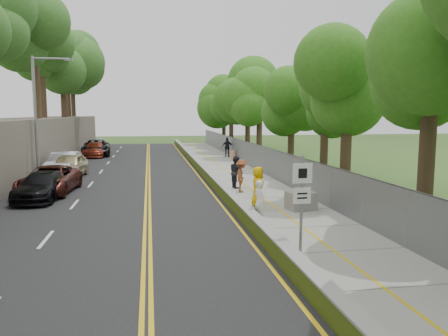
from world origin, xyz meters
TOP-DOWN VIEW (x-y plane):
  - ground at (0.00, 0.00)m, footprint 140.00×140.00m
  - road at (-5.40, 15.00)m, footprint 11.20×66.00m
  - sidewalk at (2.55, 15.00)m, footprint 4.20×66.00m
  - jersey_barrier at (0.25, 15.00)m, footprint 0.42×66.00m
  - chainlink_fence at (4.65, 15.00)m, footprint 0.04×66.00m
  - trees_fenceside at (7.00, 15.00)m, footprint 7.00×66.00m
  - streetlight at (-10.46, 14.00)m, footprint 2.52×0.22m
  - signpost at (1.05, -3.02)m, footprint 0.62×0.09m
  - construction_barrel at (4.30, 25.19)m, footprint 0.51×0.51m
  - concrete_block at (3.20, 3.00)m, footprint 1.37×1.13m
  - car_2 at (-9.00, 9.22)m, footprint 2.92×5.60m
  - car_3 at (-9.00, 7.54)m, footprint 2.31×4.93m
  - car_4 at (-9.00, 15.30)m, footprint 2.24×4.94m
  - car_5 at (-9.50, 16.20)m, footprint 2.05×5.14m
  - car_6 at (-9.00, 30.99)m, footprint 3.18×6.15m
  - car_7 at (-9.00, 29.81)m, footprint 2.01×4.94m
  - car_8 at (-9.71, 39.48)m, footprint 1.69×4.05m
  - painter_0 at (1.45, 4.06)m, footprint 0.74×1.00m
  - painter_1 at (0.75, 1.00)m, footprint 0.64×0.75m
  - painter_2 at (1.45, 9.27)m, footprint 0.83×1.00m
  - painter_3 at (1.45, 7.77)m, footprint 0.95×1.31m
  - person_far at (4.20, 27.59)m, footprint 1.14×0.50m

SIDE VIEW (x-z plane):
  - ground at x=0.00m, z-range 0.00..0.00m
  - road at x=-5.40m, z-range 0.00..0.04m
  - sidewalk at x=2.55m, z-range 0.00..0.05m
  - jersey_barrier at x=0.25m, z-range 0.00..0.60m
  - concrete_block at x=3.20m, z-range 0.05..0.87m
  - construction_barrel at x=4.30m, z-range 0.05..0.89m
  - car_8 at x=-9.71m, z-range 0.04..1.41m
  - car_3 at x=-9.00m, z-range 0.04..1.43m
  - car_7 at x=-9.00m, z-range 0.04..1.47m
  - car_2 at x=-9.00m, z-range 0.04..1.55m
  - car_4 at x=-9.00m, z-range 0.04..1.68m
  - car_6 at x=-9.00m, z-range 0.04..1.70m
  - car_5 at x=-9.50m, z-range 0.04..1.70m
  - painter_1 at x=0.75m, z-range 0.05..1.79m
  - painter_3 at x=1.45m, z-range 0.05..1.88m
  - painter_2 at x=1.45m, z-range 0.05..1.93m
  - painter_0 at x=1.45m, z-range 0.05..1.94m
  - chainlink_fence at x=4.65m, z-range 0.00..2.00m
  - person_far at x=4.20m, z-range 0.05..1.98m
  - signpost at x=1.05m, z-range 0.41..3.51m
  - streetlight at x=-10.46m, z-range 0.64..8.64m
  - trees_fenceside at x=7.00m, z-range 0.00..14.00m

